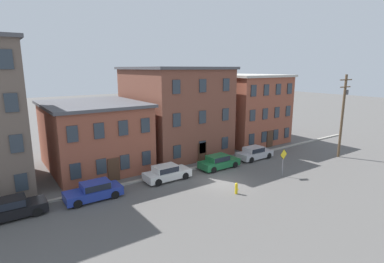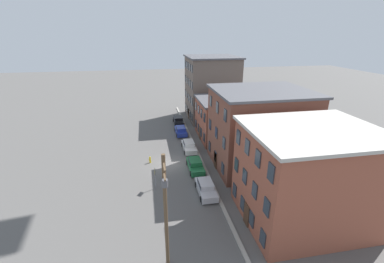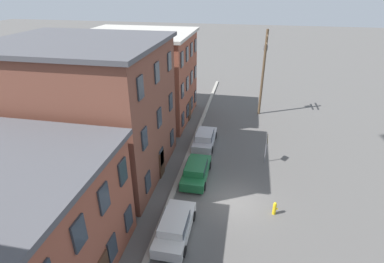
{
  "view_description": "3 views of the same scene",
  "coord_description": "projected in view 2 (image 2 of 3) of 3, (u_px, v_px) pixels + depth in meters",
  "views": [
    {
      "loc": [
        -17.21,
        -19.71,
        10.28
      ],
      "look_at": [
        0.04,
        4.88,
        3.91
      ],
      "focal_mm": 28.0,
      "sensor_mm": 36.0,
      "label": 1
    },
    {
      "loc": [
        31.88,
        -2.61,
        17.09
      ],
      "look_at": [
        -1.75,
        3.47,
        3.91
      ],
      "focal_mm": 24.0,
      "sensor_mm": 36.0,
      "label": 2
    },
    {
      "loc": [
        -17.07,
        -0.25,
        14.01
      ],
      "look_at": [
        1.58,
        3.38,
        4.48
      ],
      "focal_mm": 28.0,
      "sensor_mm": 36.0,
      "label": 3
    }
  ],
  "objects": [
    {
      "name": "apartment_corner",
      "position": [
        211.0,
        88.0,
        53.34
      ],
      "size": [
        10.78,
        10.06,
        12.76
      ],
      "color": "#66564C",
      "rests_on": "ground_plane"
    },
    {
      "name": "caution_sign",
      "position": [
        155.0,
        174.0,
        29.53
      ],
      "size": [
        1.04,
        0.08,
        2.73
      ],
      "color": "slate",
      "rests_on": "ground_plane"
    },
    {
      "name": "apartment_annex",
      "position": [
        306.0,
        176.0,
        23.76
      ],
      "size": [
        9.7,
        11.56,
        9.41
      ],
      "color": "brown",
      "rests_on": "ground_plane"
    },
    {
      "name": "car_green",
      "position": [
        195.0,
        164.0,
        34.04
      ],
      "size": [
        4.4,
        1.92,
        1.43
      ],
      "color": "#1E6638",
      "rests_on": "ground_plane"
    },
    {
      "name": "car_white",
      "position": [
        189.0,
        146.0,
        39.73
      ],
      "size": [
        4.4,
        1.92,
        1.43
      ],
      "color": "silver",
      "rests_on": "ground_plane"
    },
    {
      "name": "utility_pole",
      "position": [
        166.0,
        207.0,
        18.39
      ],
      "size": [
        2.4,
        0.44,
        9.6
      ],
      "color": "brown",
      "rests_on": "ground_plane"
    },
    {
      "name": "apartment_midblock",
      "position": [
        231.0,
        118.0,
        43.9
      ],
      "size": [
        9.46,
        11.35,
        6.84
      ],
      "color": "brown",
      "rests_on": "ground_plane"
    },
    {
      "name": "car_black",
      "position": [
        178.0,
        120.0,
        51.28
      ],
      "size": [
        4.4,
        1.92,
        1.43
      ],
      "color": "black",
      "rests_on": "ground_plane"
    },
    {
      "name": "car_silver",
      "position": [
        206.0,
        187.0,
        29.01
      ],
      "size": [
        4.4,
        1.92,
        1.43
      ],
      "color": "#B7B7BC",
      "rests_on": "ground_plane"
    },
    {
      "name": "apartment_far",
      "position": [
        259.0,
        129.0,
        33.91
      ],
      "size": [
        10.44,
        11.97,
        10.44
      ],
      "color": "brown",
      "rests_on": "ground_plane"
    },
    {
      "name": "car_blue",
      "position": [
        181.0,
        130.0,
        45.98
      ],
      "size": [
        4.4,
        1.92,
        1.43
      ],
      "color": "#233899",
      "rests_on": "ground_plane"
    },
    {
      "name": "kerb_strip",
      "position": [
        201.0,
        160.0,
        36.58
      ],
      "size": [
        56.0,
        0.36,
        0.16
      ],
      "primitive_type": "cube",
      "color": "#9E998E",
      "rests_on": "ground_plane"
    },
    {
      "name": "ground_plane",
      "position": [
        170.0,
        164.0,
        35.86
      ],
      "size": [
        200.0,
        200.0,
        0.0
      ],
      "primitive_type": "plane",
      "color": "#565451"
    },
    {
      "name": "fire_hydrant",
      "position": [
        150.0,
        160.0,
        35.93
      ],
      "size": [
        0.24,
        0.34,
        0.96
      ],
      "color": "yellow",
      "rests_on": "ground_plane"
    }
  ]
}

